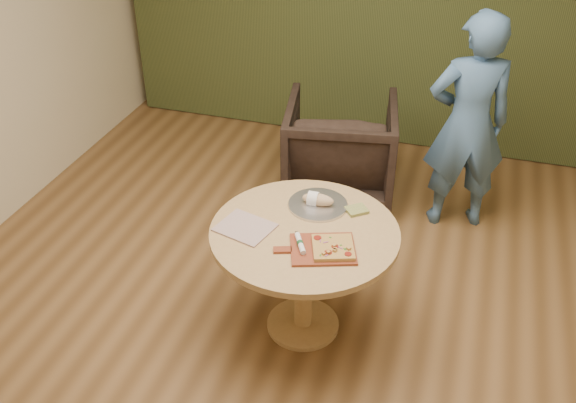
# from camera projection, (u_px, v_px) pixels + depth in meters

# --- Properties ---
(room_shell) EXTENTS (5.04, 6.04, 2.84)m
(room_shell) POSITION_uv_depth(u_px,v_px,m) (284.00, 149.00, 3.09)
(room_shell) COLOR brown
(room_shell) RESTS_ON ground
(pedestal_table) EXTENTS (1.09, 1.09, 0.75)m
(pedestal_table) POSITION_uv_depth(u_px,v_px,m) (304.00, 250.00, 3.72)
(pedestal_table) COLOR tan
(pedestal_table) RESTS_ON ground
(pizza_paddle) EXTENTS (0.47, 0.38, 0.01)m
(pizza_paddle) POSITION_uv_depth(u_px,v_px,m) (321.00, 249.00, 3.48)
(pizza_paddle) COLOR brown
(pizza_paddle) RESTS_ON pedestal_table
(flatbread_pizza) EXTENTS (0.28, 0.28, 0.04)m
(flatbread_pizza) POSITION_uv_depth(u_px,v_px,m) (333.00, 248.00, 3.46)
(flatbread_pizza) COLOR tan
(flatbread_pizza) RESTS_ON pizza_paddle
(cutlery_roll) EXTENTS (0.11, 0.19, 0.03)m
(cutlery_roll) POSITION_uv_depth(u_px,v_px,m) (300.00, 243.00, 3.49)
(cutlery_roll) COLOR white
(cutlery_roll) RESTS_ON pizza_paddle
(newspaper) EXTENTS (0.36, 0.32, 0.01)m
(newspaper) POSITION_uv_depth(u_px,v_px,m) (245.00, 227.00, 3.65)
(newspaper) COLOR beige
(newspaper) RESTS_ON pedestal_table
(serving_tray) EXTENTS (0.36, 0.36, 0.02)m
(serving_tray) POSITION_uv_depth(u_px,v_px,m) (318.00, 205.00, 3.84)
(serving_tray) COLOR silver
(serving_tray) RESTS_ON pedestal_table
(bread_roll) EXTENTS (0.19, 0.09, 0.09)m
(bread_roll) POSITION_uv_depth(u_px,v_px,m) (317.00, 199.00, 3.82)
(bread_roll) COLOR tan
(bread_roll) RESTS_ON serving_tray
(green_packet) EXTENTS (0.16, 0.15, 0.02)m
(green_packet) POSITION_uv_depth(u_px,v_px,m) (357.00, 210.00, 3.79)
(green_packet) COLOR olive
(green_packet) RESTS_ON pedestal_table
(armchair) EXTENTS (0.99, 0.94, 0.88)m
(armchair) POSITION_uv_depth(u_px,v_px,m) (340.00, 144.00, 5.13)
(armchair) COLOR black
(armchair) RESTS_ON ground
(person_standing) EXTENTS (0.70, 0.56, 1.66)m
(person_standing) POSITION_uv_depth(u_px,v_px,m) (468.00, 124.00, 4.56)
(person_standing) COLOR #426A96
(person_standing) RESTS_ON ground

